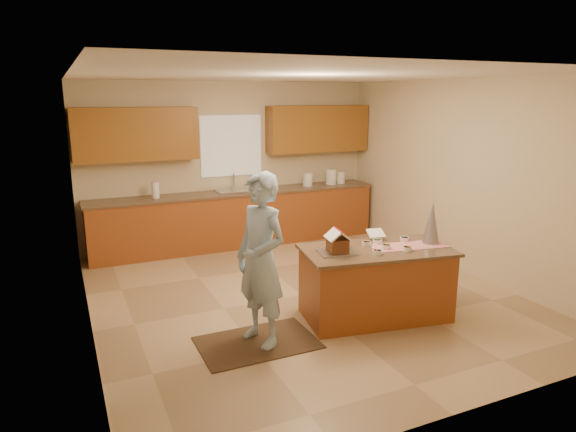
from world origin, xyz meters
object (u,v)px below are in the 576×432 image
at_px(tinsel_tree, 432,223).
at_px(gingerbread_house, 338,243).
at_px(boy, 261,260).
at_px(island_base, 376,284).

bearing_deg(tinsel_tree, gingerbread_house, 174.58).
distance_m(boy, gingerbread_house, 0.93).
bearing_deg(island_base, gingerbread_house, -174.81).
xyz_separation_m(tinsel_tree, boy, (-2.09, 0.02, -0.17)).
relative_size(tinsel_tree, boy, 0.28).
relative_size(island_base, boy, 0.91).
height_order(boy, gingerbread_house, boy).
height_order(tinsel_tree, boy, boy).
relative_size(island_base, tinsel_tree, 3.27).
distance_m(tinsel_tree, gingerbread_house, 1.18).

